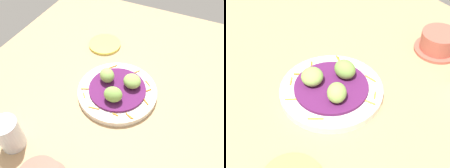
# 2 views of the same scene
# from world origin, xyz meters

# --- Properties ---
(table_surface) EXTENTS (1.10, 1.10, 0.02)m
(table_surface) POSITION_xyz_m (0.00, 0.00, 0.01)
(table_surface) COLOR tan
(table_surface) RESTS_ON ground
(main_plate) EXTENTS (0.25, 0.25, 0.02)m
(main_plate) POSITION_xyz_m (0.00, -0.05, 0.03)
(main_plate) COLOR silver
(main_plate) RESTS_ON table_surface
(cabbage_bed) EXTENTS (0.18, 0.18, 0.01)m
(cabbage_bed) POSITION_xyz_m (0.00, -0.05, 0.04)
(cabbage_bed) COLOR #51194C
(cabbage_bed) RESTS_ON main_plate
(carrot_garnish) EXTENTS (0.21, 0.22, 0.00)m
(carrot_garnish) POSITION_xyz_m (0.01, -0.03, 0.04)
(carrot_garnish) COLOR orange
(carrot_garnish) RESTS_ON main_plate
(guac_scoop_left) EXTENTS (0.07, 0.07, 0.04)m
(guac_scoop_left) POSITION_xyz_m (-0.03, -0.01, 0.07)
(guac_scoop_left) COLOR #84A851
(guac_scoop_left) RESTS_ON cabbage_bed
(guac_scoop_center) EXTENTS (0.07, 0.07, 0.04)m
(guac_scoop_center) POSITION_xyz_m (-0.02, -0.09, 0.07)
(guac_scoop_center) COLOR #84A851
(guac_scoop_center) RESTS_ON cabbage_bed
(guac_scoop_right) EXTENTS (0.05, 0.06, 0.05)m
(guac_scoop_right) POSITION_xyz_m (0.05, -0.04, 0.07)
(guac_scoop_right) COLOR #759E47
(guac_scoop_right) RESTS_ON cabbage_bed
(terracotta_bowl) EXTENTS (0.13, 0.13, 0.06)m
(terracotta_bowl) POSITION_xyz_m (0.34, -0.09, 0.05)
(terracotta_bowl) COLOR #A85142
(terracotta_bowl) RESTS_ON table_surface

